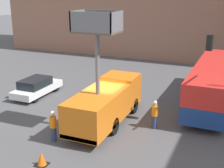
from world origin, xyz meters
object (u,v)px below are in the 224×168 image
Objects in this scene: utility_truck at (106,100)px; city_bus at (213,80)px; road_worker_directing at (155,115)px; traffic_cone_near_truck at (42,159)px; road_worker_near_truck at (53,126)px; parked_car_curbside at (37,87)px.

utility_truck reaches higher than city_bus.
road_worker_directing is 2.62× the size of traffic_cone_near_truck.
utility_truck is at bearing 8.68° from road_worker_near_truck.
city_bus reaches higher than road_worker_near_truck.
traffic_cone_near_truck is at bearing -52.64° from parked_car_curbside.
road_worker_near_truck is 8.05m from parked_car_curbside.
road_worker_near_truck is at bearing -47.26° from parked_car_curbside.
utility_truck is 5.77m from traffic_cone_near_truck.
road_worker_near_truck is 1.00× the size of road_worker_directing.
road_worker_near_truck is at bearing 130.39° from city_bus.
road_worker_directing is at bearing -13.82° from road_worker_near_truck.
city_bus is 13.44m from parked_car_curbside.
road_worker_directing reaches higher than parked_car_curbside.
city_bus is at bearing -5.07° from road_worker_directing.
road_worker_directing is (-2.69, -5.86, -0.87)m from city_bus.
traffic_cone_near_truck is (0.85, -2.36, -0.57)m from road_worker_near_truck.
utility_truck is 10.44× the size of traffic_cone_near_truck.
road_worker_directing reaches higher than traffic_cone_near_truck.
utility_truck is at bearing 80.69° from traffic_cone_near_truck.
city_bus is (5.65, 6.44, 0.18)m from utility_truck.
city_bus is 13.75m from traffic_cone_near_truck.
parked_car_curbside is at bearing 94.09° from city_bus.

